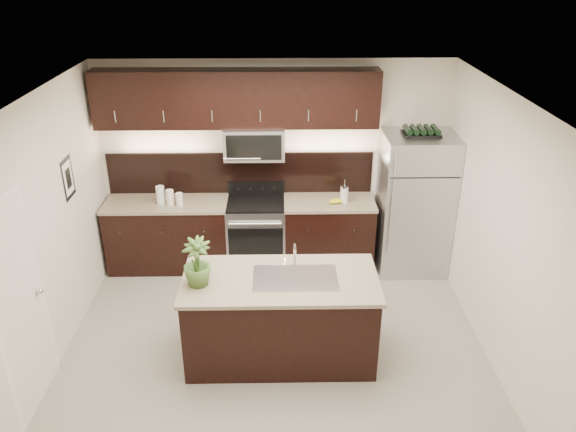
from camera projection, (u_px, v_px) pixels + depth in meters
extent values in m
plane|color=gray|center=(275.00, 342.00, 6.16)|extent=(4.50, 4.50, 0.00)
cube|color=beige|center=(275.00, 163.00, 7.38)|extent=(4.50, 0.02, 2.70)
cube|color=beige|center=(273.00, 369.00, 3.78)|extent=(4.50, 0.02, 2.70)
cube|color=beige|center=(47.00, 234.00, 5.54)|extent=(0.02, 4.00, 2.70)
cube|color=beige|center=(498.00, 231.00, 5.62)|extent=(0.02, 4.00, 2.70)
cube|color=white|center=(272.00, 98.00, 5.00)|extent=(4.50, 4.00, 0.02)
cube|color=silver|center=(23.00, 310.00, 4.97)|extent=(0.04, 0.80, 2.02)
sphere|color=silver|center=(40.00, 291.00, 5.26)|extent=(0.06, 0.06, 0.06)
cube|color=black|center=(68.00, 178.00, 6.09)|extent=(0.01, 0.32, 0.46)
cube|color=white|center=(69.00, 178.00, 6.09)|extent=(0.00, 0.24, 0.36)
cube|color=black|center=(169.00, 235.00, 7.47)|extent=(1.57, 0.62, 0.90)
cube|color=black|center=(328.00, 234.00, 7.50)|extent=(1.16, 0.62, 0.90)
cube|color=#B2B2B7|center=(257.00, 235.00, 7.49)|extent=(0.76, 0.62, 0.90)
cube|color=black|center=(256.00, 203.00, 7.29)|extent=(0.76, 0.60, 0.03)
cube|color=tan|center=(166.00, 203.00, 7.27)|extent=(1.59, 0.65, 0.04)
cube|color=tan|center=(329.00, 202.00, 7.30)|extent=(1.18, 0.65, 0.04)
cube|color=black|center=(240.00, 173.00, 7.42)|extent=(3.49, 0.02, 0.56)
cube|color=#B2B2B7|center=(254.00, 142.00, 7.05)|extent=(0.76, 0.40, 0.40)
cube|color=black|center=(237.00, 98.00, 6.84)|extent=(3.49, 0.33, 0.70)
cube|color=black|center=(280.00, 319.00, 5.79)|extent=(1.90, 0.90, 0.90)
cube|color=tan|center=(280.00, 280.00, 5.59)|extent=(1.96, 0.96, 0.04)
cube|color=silver|center=(295.00, 278.00, 5.58)|extent=(0.84, 0.50, 0.01)
cylinder|color=silver|center=(295.00, 257.00, 5.72)|extent=(0.03, 0.03, 0.24)
cylinder|color=silver|center=(295.00, 248.00, 5.59)|extent=(0.02, 0.14, 0.02)
cylinder|color=silver|center=(295.00, 255.00, 5.55)|extent=(0.02, 0.02, 0.10)
cube|color=#B2B2B7|center=(414.00, 203.00, 7.26)|extent=(0.89, 0.80, 1.84)
cube|color=black|center=(421.00, 134.00, 6.86)|extent=(0.45, 0.28, 0.03)
cylinder|color=black|center=(407.00, 130.00, 6.84)|extent=(0.08, 0.26, 0.08)
cylinder|color=black|center=(414.00, 130.00, 6.84)|extent=(0.08, 0.26, 0.08)
cylinder|color=black|center=(422.00, 130.00, 6.84)|extent=(0.08, 0.26, 0.08)
cylinder|color=black|center=(429.00, 130.00, 6.84)|extent=(0.08, 0.26, 0.08)
cylinder|color=black|center=(436.00, 130.00, 6.84)|extent=(0.08, 0.26, 0.08)
imported|color=#385622|center=(197.00, 262.00, 5.38)|extent=(0.31, 0.31, 0.49)
cylinder|color=silver|center=(161.00, 195.00, 7.16)|extent=(0.11, 0.11, 0.24)
cylinder|color=silver|center=(170.00, 197.00, 7.14)|extent=(0.10, 0.10, 0.20)
cylinder|color=silver|center=(180.00, 199.00, 7.12)|extent=(0.09, 0.09, 0.17)
cylinder|color=silver|center=(344.00, 195.00, 7.21)|extent=(0.10, 0.10, 0.20)
cylinder|color=silver|center=(345.00, 187.00, 7.16)|extent=(0.11, 0.11, 0.02)
cylinder|color=silver|center=(345.00, 183.00, 7.13)|extent=(0.01, 0.01, 0.08)
ellipsoid|color=gold|center=(331.00, 201.00, 7.21)|extent=(0.21, 0.18, 0.06)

